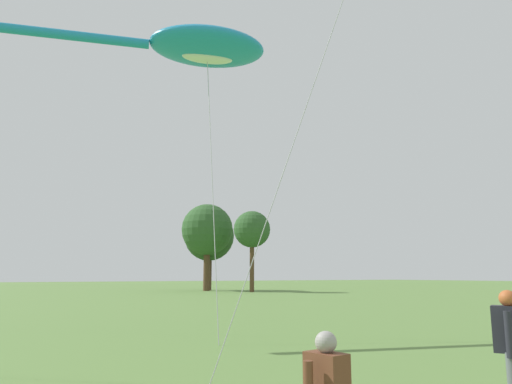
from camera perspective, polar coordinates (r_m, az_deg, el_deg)
big_show_kite at (r=19.50m, az=-6.72°, el=16.57°), size 11.16×6.16×11.06m
person_photographer at (r=7.78m, az=27.82°, el=-15.49°), size 0.56×0.51×1.71m
tree_shrub_far at (r=63.75m, az=-5.53°, el=-5.20°), size 6.47×6.47×10.21m
tree_oak_right at (r=61.49m, az=-5.76°, el=-4.47°), size 6.43×6.43×10.79m
tree_pine_center at (r=57.12m, az=-0.48°, el=-4.48°), size 4.30×4.30×9.39m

